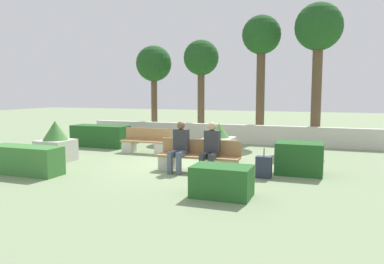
% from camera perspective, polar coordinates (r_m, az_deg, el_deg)
% --- Properties ---
extents(ground_plane, '(60.00, 60.00, 0.00)m').
position_cam_1_polar(ground_plane, '(10.66, -2.24, -5.04)').
color(ground_plane, gray).
extents(perimeter_wall, '(12.00, 0.30, 0.75)m').
position_cam_1_polar(perimeter_wall, '(15.27, 4.91, -0.21)').
color(perimeter_wall, beige).
rests_on(perimeter_wall, ground_plane).
extents(bench_front, '(2.17, 0.48, 0.83)m').
position_cam_1_polar(bench_front, '(9.70, 0.99, -4.18)').
color(bench_front, '#A37A4C').
rests_on(bench_front, ground_plane).
extents(bench_left_side, '(1.69, 0.48, 0.83)m').
position_cam_1_polar(bench_left_side, '(12.73, -7.08, -1.82)').
color(bench_left_side, '#A37A4C').
rests_on(bench_left_side, ground_plane).
extents(person_seated_man, '(0.38, 0.63, 1.31)m').
position_cam_1_polar(person_seated_man, '(9.38, 2.86, -2.13)').
color(person_seated_man, '#333338').
rests_on(person_seated_man, ground_plane).
extents(person_seated_woman, '(0.38, 0.63, 1.31)m').
position_cam_1_polar(person_seated_woman, '(9.67, -1.93, -1.90)').
color(person_seated_woman, '#515B70').
rests_on(person_seated_woman, ground_plane).
extents(hedge_block_near_left, '(1.16, 0.74, 0.62)m').
position_cam_1_polar(hedge_block_near_left, '(7.48, 4.58, -7.49)').
color(hedge_block_near_left, '#286028').
rests_on(hedge_block_near_left, ground_plane).
extents(hedge_block_near_right, '(1.15, 0.87, 0.80)m').
position_cam_1_polar(hedge_block_near_right, '(9.84, 16.07, -3.85)').
color(hedge_block_near_right, '#235623').
rests_on(hedge_block_near_right, ground_plane).
extents(hedge_block_mid_left, '(1.96, 0.65, 0.71)m').
position_cam_1_polar(hedge_block_mid_left, '(10.34, -24.08, -3.93)').
color(hedge_block_mid_left, '#3D7A38').
rests_on(hedge_block_mid_left, ground_plane).
extents(hedge_block_mid_right, '(2.17, 0.81, 0.80)m').
position_cam_1_polar(hedge_block_mid_right, '(14.54, -13.80, -0.59)').
color(hedge_block_mid_right, '#235623').
rests_on(hedge_block_mid_right, ground_plane).
extents(planter_corner_left, '(0.92, 0.92, 1.21)m').
position_cam_1_polar(planter_corner_left, '(11.83, -20.05, -1.62)').
color(planter_corner_left, beige).
rests_on(planter_corner_left, ground_plane).
extents(planter_corner_right, '(0.85, 0.85, 1.13)m').
position_cam_1_polar(planter_corner_right, '(11.28, 4.15, -1.91)').
color(planter_corner_right, beige).
rests_on(planter_corner_right, ground_plane).
extents(suitcase, '(0.37, 0.21, 0.72)m').
position_cam_1_polar(suitcase, '(9.21, 10.87, -5.27)').
color(suitcase, '#282D42').
rests_on(suitcase, ground_plane).
extents(tree_leftmost, '(1.62, 1.62, 4.15)m').
position_cam_1_polar(tree_leftmost, '(17.38, -5.83, 10.03)').
color(tree_leftmost, brown).
rests_on(tree_leftmost, ground_plane).
extents(tree_center_left, '(1.55, 1.55, 4.32)m').
position_cam_1_polar(tree_center_left, '(16.72, 1.40, 10.76)').
color(tree_center_left, brown).
rests_on(tree_center_left, ground_plane).
extents(tree_center_right, '(1.59, 1.59, 5.20)m').
position_cam_1_polar(tree_center_right, '(16.12, 10.53, 13.45)').
color(tree_center_right, brown).
rests_on(tree_center_right, ground_plane).
extents(tree_rightmost, '(1.79, 1.79, 5.40)m').
position_cam_1_polar(tree_rightmost, '(15.35, 18.72, 14.15)').
color(tree_rightmost, brown).
rests_on(tree_rightmost, ground_plane).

